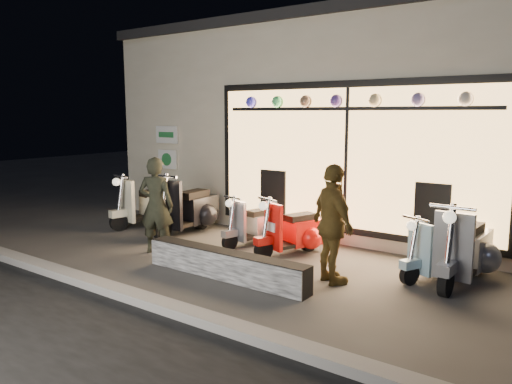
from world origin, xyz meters
TOP-DOWN VIEW (x-y plane):
  - ground at (0.00, 0.00)m, footprint 40.00×40.00m
  - kerb at (0.00, -2.00)m, footprint 40.00×0.25m
  - shop_building at (0.00, 4.98)m, footprint 10.20×6.23m
  - graffiti_barrier at (0.21, -0.65)m, footprint 2.69×0.28m
  - scooter_silver at (-0.54, 1.17)m, footprint 0.57×1.24m
  - scooter_red at (0.37, 1.06)m, footprint 0.73×1.31m
  - scooter_black at (-2.11, 1.14)m, footprint 0.58×1.63m
  - scooter_cream at (-3.18, 1.10)m, footprint 0.71×1.50m
  - scooter_blue at (2.69, 1.20)m, footprint 0.74×1.22m
  - scooter_grey at (2.97, 1.26)m, footprint 0.52×1.56m
  - man at (-1.56, -0.30)m, footprint 0.70×0.59m
  - woman at (1.52, 0.06)m, footprint 1.03×0.88m

SIDE VIEW (x-z plane):
  - ground at x=0.00m, z-range 0.00..0.00m
  - kerb at x=0.00m, z-range 0.00..0.12m
  - graffiti_barrier at x=0.21m, z-range 0.00..0.40m
  - scooter_silver at x=-0.54m, z-range -0.09..0.79m
  - scooter_blue at x=2.69m, z-range -0.09..0.81m
  - scooter_red at x=0.37m, z-range -0.09..0.86m
  - scooter_cream at x=-3.18m, z-range -0.10..0.96m
  - scooter_grey at x=2.97m, z-range -0.11..1.01m
  - scooter_black at x=-2.11m, z-range -0.11..1.05m
  - man at x=-1.56m, z-range 0.00..1.62m
  - woman at x=1.52m, z-range 0.00..1.65m
  - shop_building at x=0.00m, z-range 0.00..4.20m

